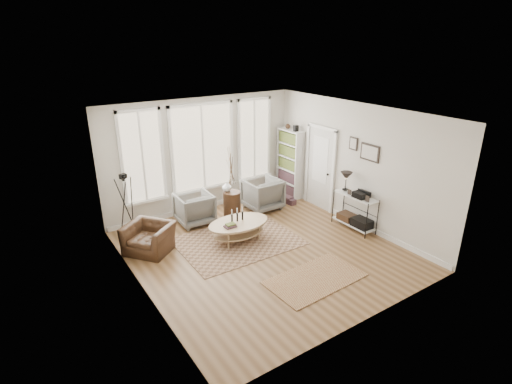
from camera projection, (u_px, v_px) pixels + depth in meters
room at (264, 187)px, 8.02m from camera, size 5.50×5.54×2.90m
bay_window at (203, 149)px, 10.03m from camera, size 4.14×0.12×2.24m
door at (320, 166)px, 10.32m from camera, size 0.09×1.06×2.22m
bookcase at (290, 163)px, 11.15m from camera, size 0.31×0.85×2.06m
low_shelf at (355, 208)px, 9.33m from camera, size 0.38×1.08×1.30m
wall_art at (365, 150)px, 8.95m from camera, size 0.04×0.88×0.44m
rug_main at (238, 241)px, 8.88m from camera, size 2.60×1.96×0.01m
rug_runner at (315, 279)px, 7.49m from camera, size 1.88×1.10×0.01m
coffee_table at (238, 226)px, 8.81m from camera, size 1.42×0.91×0.65m
armchair_left at (194, 208)px, 9.64m from camera, size 0.86×0.88×0.76m
armchair_right at (262, 194)px, 10.46m from camera, size 0.88×0.90×0.82m
side_table at (231, 183)px, 9.84m from camera, size 0.43×0.43×1.82m
vase at (227, 186)px, 9.94m from camera, size 0.27×0.27×0.24m
accent_chair at (149, 238)px, 8.39m from camera, size 1.24×1.22×0.61m
tripod_camera at (127, 208)px, 8.94m from camera, size 0.52×0.52×1.47m
book_stack_near at (288, 199)px, 10.94m from camera, size 0.25×0.30×0.17m
book_stack_far at (291, 202)px, 10.82m from camera, size 0.21×0.25×0.15m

